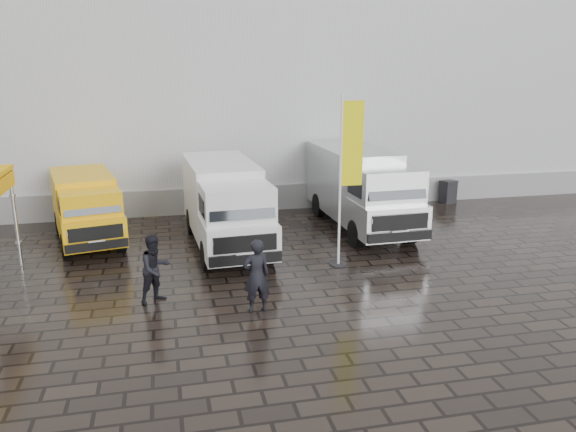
% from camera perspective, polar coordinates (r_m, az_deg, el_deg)
% --- Properties ---
extents(ground, '(120.00, 120.00, 0.00)m').
position_cam_1_polar(ground, '(15.06, 4.81, -6.64)').
color(ground, black).
rests_on(ground, ground).
extents(exhibition_hall, '(44.00, 16.00, 12.00)m').
position_cam_1_polar(exhibition_hall, '(30.00, -0.53, 15.89)').
color(exhibition_hall, silver).
rests_on(exhibition_hall, ground).
extents(hall_plinth, '(44.00, 0.15, 1.00)m').
position_cam_1_polar(hall_plinth, '(22.76, 3.73, 2.18)').
color(hall_plinth, gray).
rests_on(hall_plinth, ground).
extents(van_yellow, '(2.76, 4.93, 2.15)m').
position_cam_1_polar(van_yellow, '(19.18, -19.81, 0.64)').
color(van_yellow, '#FFB70D').
rests_on(van_yellow, ground).
extents(van_white, '(2.34, 6.11, 2.60)m').
position_cam_1_polar(van_white, '(17.58, -6.37, 0.96)').
color(van_white, white).
rests_on(van_white, ground).
extents(van_silver, '(2.30, 6.35, 2.72)m').
position_cam_1_polar(van_silver, '(19.67, 7.43, 2.61)').
color(van_silver, '#A9ABAE').
rests_on(van_silver, ground).
extents(flagpole, '(0.88, 0.50, 4.84)m').
position_cam_1_polar(flagpole, '(15.62, 5.99, 4.41)').
color(flagpole, black).
rests_on(flagpole, ground).
extents(wheelie_bin, '(0.67, 0.67, 0.94)m').
position_cam_1_polar(wheelie_bin, '(24.34, 15.95, 2.40)').
color(wheelie_bin, black).
rests_on(wheelie_bin, ground).
extents(person_front, '(0.68, 0.49, 1.76)m').
position_cam_1_polar(person_front, '(12.97, -3.22, -6.09)').
color(person_front, black).
rests_on(person_front, ground).
extents(person_tent, '(1.03, 0.99, 1.68)m').
position_cam_1_polar(person_tent, '(13.87, -13.32, -5.23)').
color(person_tent, black).
rests_on(person_tent, ground).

